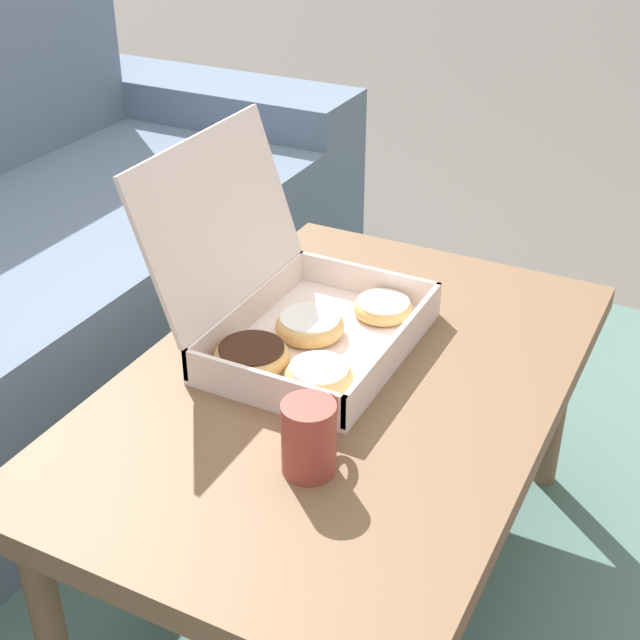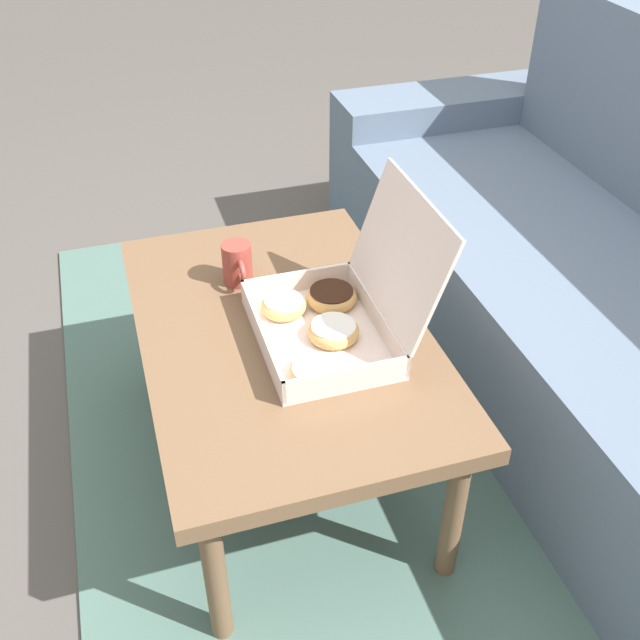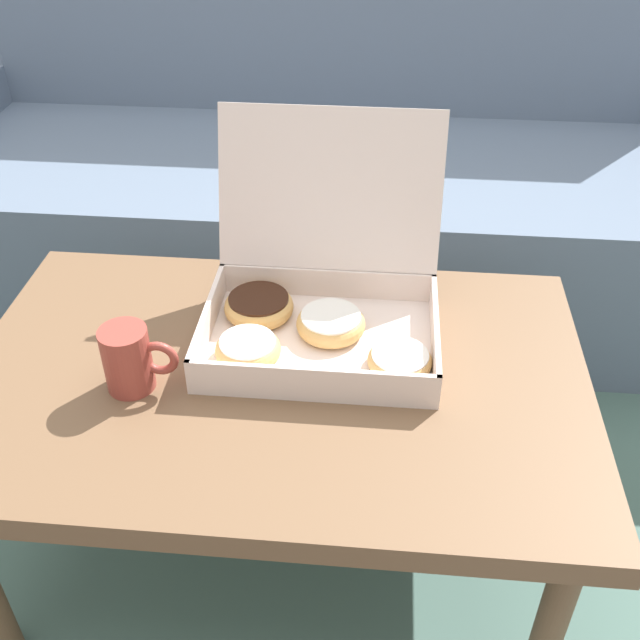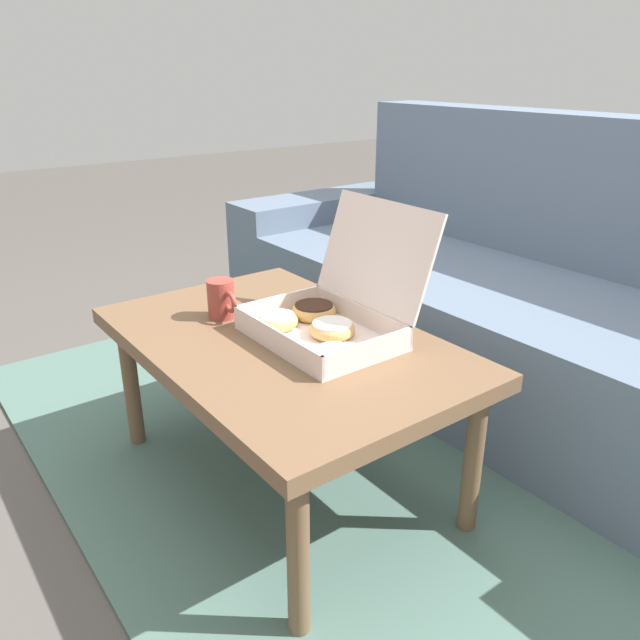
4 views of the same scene
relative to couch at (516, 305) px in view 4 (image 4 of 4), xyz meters
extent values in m
plane|color=#514C47|center=(0.00, -0.81, -0.29)|extent=(12.00, 12.00, 0.00)
cube|color=#4C6B60|center=(0.00, -0.51, -0.29)|extent=(2.38, 1.89, 0.01)
cube|color=slate|center=(0.00, -0.15, -0.09)|extent=(1.78, 0.61, 0.41)
cube|color=slate|center=(0.00, 0.25, 0.15)|extent=(1.78, 0.20, 0.89)
cube|color=slate|center=(-1.01, -0.05, -0.04)|extent=(0.24, 0.81, 0.51)
cube|color=brown|center=(0.00, -0.94, 0.11)|extent=(0.95, 0.61, 0.04)
cylinder|color=brown|center=(-0.41, -1.18, -0.10)|extent=(0.04, 0.04, 0.38)
cylinder|color=brown|center=(0.41, -1.18, -0.10)|extent=(0.04, 0.04, 0.38)
cylinder|color=brown|center=(-0.41, -0.69, -0.10)|extent=(0.04, 0.04, 0.38)
cylinder|color=brown|center=(0.41, -0.69, -0.10)|extent=(0.04, 0.04, 0.38)
cube|color=silver|center=(0.06, -0.87, 0.13)|extent=(0.36, 0.26, 0.01)
cube|color=silver|center=(0.06, -0.99, 0.16)|extent=(0.36, 0.01, 0.05)
cube|color=silver|center=(0.06, -0.74, 0.16)|extent=(0.36, 0.01, 0.05)
cube|color=silver|center=(-0.12, -0.87, 0.16)|extent=(0.01, 0.26, 0.05)
cube|color=silver|center=(0.24, -0.87, 0.16)|extent=(0.01, 0.26, 0.05)
cube|color=silver|center=(0.06, -0.69, 0.31)|extent=(0.36, 0.09, 0.25)
torus|color=tan|center=(-0.04, -0.81, 0.15)|extent=(0.11, 0.11, 0.03)
cylinder|color=black|center=(-0.04, -0.81, 0.17)|extent=(0.10, 0.10, 0.02)
torus|color=tan|center=(0.08, -0.84, 0.15)|extent=(0.11, 0.11, 0.03)
cylinder|color=white|center=(0.08, -0.84, 0.16)|extent=(0.10, 0.10, 0.01)
torus|color=tan|center=(-0.04, -0.92, 0.15)|extent=(0.10, 0.10, 0.03)
cylinder|color=white|center=(-0.04, -0.92, 0.16)|extent=(0.09, 0.09, 0.02)
torus|color=tan|center=(0.19, -0.92, 0.15)|extent=(0.10, 0.10, 0.03)
cylinder|color=white|center=(0.19, -0.92, 0.16)|extent=(0.09, 0.09, 0.01)
cylinder|color=#993D33|center=(-0.21, -0.99, 0.18)|extent=(0.07, 0.07, 0.10)
torus|color=#993D33|center=(-0.16, -0.99, 0.19)|extent=(0.06, 0.01, 0.06)
camera|label=1|loc=(-0.99, -1.40, 0.88)|focal=50.00mm
camera|label=2|loc=(1.27, -1.24, 1.13)|focal=42.00mm
camera|label=3|loc=(0.15, -1.79, 0.87)|focal=42.00mm
camera|label=4|loc=(1.16, -1.69, 0.75)|focal=35.00mm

